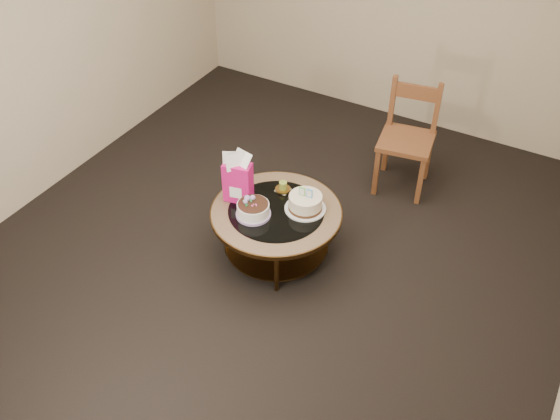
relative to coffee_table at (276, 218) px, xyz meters
The scene contains 8 objects.
ground 0.38m from the coffee_table, 164.05° to the left, with size 5.00×5.00×0.00m, color black.
room_walls 1.16m from the coffee_table, 164.05° to the left, with size 4.52×5.02×2.61m.
coffee_table is the anchor object (origin of this frame).
decorated_cake 0.23m from the coffee_table, 131.67° to the right, with size 0.27×0.27×0.16m.
cream_cake 0.26m from the coffee_table, 32.40° to the left, with size 0.32×0.32×0.20m.
gift_bag 0.44m from the coffee_table, behind, with size 0.24×0.19×0.43m.
pillar_candle 0.27m from the coffee_table, 107.39° to the left, with size 0.12×0.12×0.09m.
dining_chair 1.49m from the coffee_table, 69.02° to the left, with size 0.52×0.52×0.99m.
Camera 1 is at (1.83, -3.16, 3.53)m, focal length 40.00 mm.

